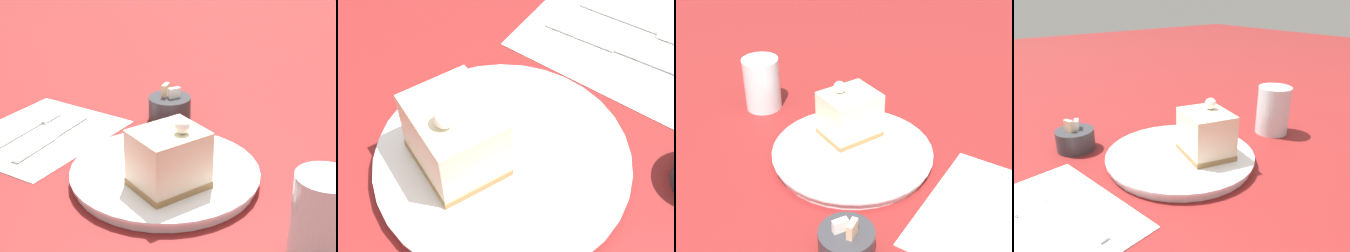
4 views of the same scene
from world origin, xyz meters
The scene contains 8 objects.
ground_plane centered at (0.00, 0.00, 0.00)m, with size 4.00×4.00×0.00m, color maroon.
plate centered at (0.02, 0.02, 0.01)m, with size 0.26×0.26×0.02m.
cake_slice centered at (0.06, -0.02, 0.06)m, with size 0.10×0.11×0.10m.
napkin centered at (-0.22, -0.01, 0.00)m, with size 0.23×0.27×0.00m.
fork centered at (-0.26, 0.00, 0.01)m, with size 0.05×0.15×0.00m.
knife centered at (-0.19, -0.02, 0.01)m, with size 0.05×0.19×0.00m.
sugar_bowl centered at (-0.11, 0.18, 0.02)m, with size 0.07×0.07×0.06m.
drinking_glass centered at (0.26, 0.00, 0.05)m, with size 0.07×0.07×0.10m.
Camera 1 is at (0.47, -0.50, 0.40)m, focal length 60.00 mm.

